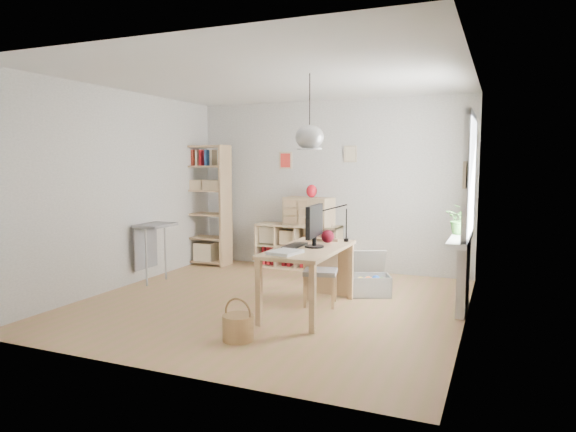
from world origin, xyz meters
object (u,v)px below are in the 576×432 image
at_px(cube_shelf, 298,250).
at_px(monitor, 314,224).
at_px(chair, 321,268).
at_px(tall_bookshelf, 205,200).
at_px(storage_chest, 369,281).
at_px(drawer_chest, 309,211).
at_px(desk, 309,255).

height_order(cube_shelf, monitor, monitor).
bearing_deg(chair, tall_bookshelf, 135.76).
xyz_separation_m(storage_chest, drawer_chest, (-1.28, 1.17, 0.76)).
bearing_deg(drawer_chest, monitor, -57.30).
relative_size(desk, chair, 1.91).
xyz_separation_m(tall_bookshelf, storage_chest, (3.05, -0.93, -0.91)).
height_order(tall_bookshelf, chair, tall_bookshelf).
bearing_deg(chair, desk, -106.41).
xyz_separation_m(cube_shelf, chair, (1.04, -1.87, 0.15)).
distance_m(desk, tall_bookshelf, 3.27).
distance_m(cube_shelf, storage_chest, 1.92).
height_order(storage_chest, monitor, monitor).
relative_size(tall_bookshelf, storage_chest, 2.70).
bearing_deg(cube_shelf, tall_bookshelf, -169.81).
bearing_deg(chair, monitor, -97.47).
relative_size(cube_shelf, monitor, 2.50).
height_order(chair, storage_chest, chair).
distance_m(cube_shelf, chair, 2.15).
relative_size(tall_bookshelf, chair, 2.55).
height_order(storage_chest, drawer_chest, drawer_chest).
xyz_separation_m(chair, drawer_chest, (-0.84, 1.83, 0.49)).
height_order(desk, drawer_chest, drawer_chest).
bearing_deg(storage_chest, monitor, -134.93).
distance_m(tall_bookshelf, chair, 3.12).
bearing_deg(drawer_chest, storage_chest, -31.60).
bearing_deg(storage_chest, drawer_chest, 115.21).
height_order(desk, chair, chair).
relative_size(chair, storage_chest, 1.06).
height_order(chair, drawer_chest, drawer_chest).
distance_m(chair, drawer_chest, 2.08).
bearing_deg(cube_shelf, monitor, -63.96).
xyz_separation_m(cube_shelf, monitor, (1.08, -2.20, 0.72)).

